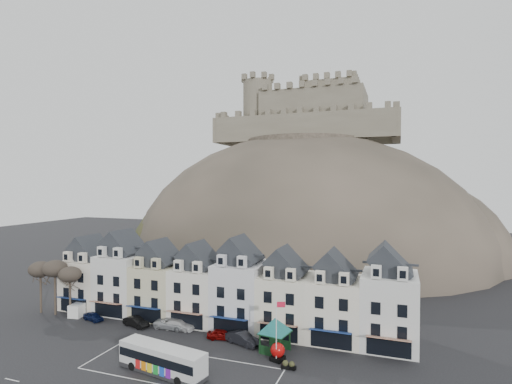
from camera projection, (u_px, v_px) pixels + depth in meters
ground at (159, 371)px, 44.11m from camera, size 300.00×300.00×0.00m
coach_bay_markings at (181, 369)px, 44.60m from camera, size 22.00×7.50×0.01m
townhouse_terrace at (221, 288)px, 58.94m from camera, size 54.40×9.35×11.80m
castle_hill at (307, 258)px, 108.53m from camera, size 100.00×76.00×68.00m
castle at (310, 115)px, 114.30m from camera, size 50.20×22.20×22.00m
tree_left_far at (40, 270)px, 63.62m from camera, size 3.61×3.61×8.24m
tree_left_mid at (55, 269)px, 62.59m from camera, size 3.78×3.78×8.64m
tree_left_near at (70, 275)px, 61.60m from camera, size 3.43×3.43×7.84m
bus at (162, 358)px, 43.54m from camera, size 10.97×4.29×3.02m
bus_shelter at (275, 325)px, 48.96m from camera, size 6.57×6.57×4.23m
red_buoy at (278, 352)px, 46.64m from camera, size 1.77×1.77×2.09m
flagpole at (277, 327)px, 45.89m from camera, size 1.02×0.40×7.38m
white_van at (81, 308)px, 62.90m from camera, size 2.46×4.47×1.94m
planter_west at (292, 366)px, 44.45m from camera, size 1.01×0.69×0.92m
planter_east at (285, 365)px, 44.60m from camera, size 1.04×0.68×0.98m
car_navy at (93, 317)px, 60.07m from camera, size 3.88×2.31×1.24m
car_black at (136, 322)px, 57.55m from camera, size 4.51×2.55×1.41m
car_silver at (171, 324)px, 56.85m from camera, size 5.01×2.48×1.39m
car_white at (179, 325)px, 56.41m from camera, size 4.82×2.18×1.37m
car_maroon at (222, 334)px, 52.94m from camera, size 4.10×2.29×1.32m
car_charcoal at (243, 338)px, 51.32m from camera, size 5.05×3.15×1.57m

